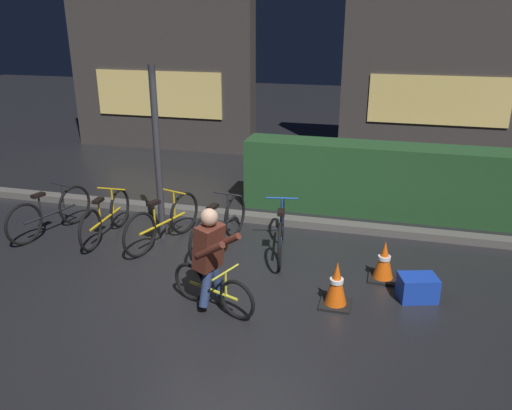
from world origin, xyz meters
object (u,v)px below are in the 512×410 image
(parked_bike_center_right, at_px, (219,227))
(street_post, at_px, (158,156))
(parked_bike_leftmost, at_px, (50,213))
(cyclist, at_px, (212,259))
(parked_bike_center_left, at_px, (163,222))
(blue_crate, at_px, (418,288))
(traffic_cone_far, at_px, (384,261))
(parked_bike_left_mid, at_px, (106,218))
(parked_bike_right_mid, at_px, (281,231))
(traffic_cone_near, at_px, (336,285))

(parked_bike_center_right, bearing_deg, street_post, 89.43)
(parked_bike_leftmost, height_order, cyclist, cyclist)
(parked_bike_center_left, bearing_deg, blue_crate, -84.10)
(street_post, xyz_separation_m, traffic_cone_far, (3.32, -0.50, -1.04))
(street_post, xyz_separation_m, blue_crate, (3.74, -0.90, -1.14))
(parked_bike_leftmost, height_order, parked_bike_center_right, parked_bike_center_right)
(parked_bike_center_left, relative_size, parked_bike_center_right, 0.96)
(parked_bike_left_mid, bearing_deg, parked_bike_center_right, -90.67)
(street_post, xyz_separation_m, parked_bike_center_left, (0.12, -0.22, -0.95))
(street_post, relative_size, parked_bike_right_mid, 1.60)
(traffic_cone_far, bearing_deg, parked_bike_leftmost, 177.74)
(cyclist, bearing_deg, parked_bike_center_right, 126.61)
(parked_bike_left_mid, height_order, parked_bike_center_right, parked_bike_center_right)
(parked_bike_center_right, distance_m, parked_bike_right_mid, 0.90)
(traffic_cone_near, bearing_deg, parked_bike_leftmost, 167.63)
(parked_bike_leftmost, relative_size, parked_bike_center_left, 0.98)
(parked_bike_left_mid, xyz_separation_m, parked_bike_center_left, (0.94, 0.02, 0.02))
(traffic_cone_near, bearing_deg, street_post, 155.15)
(parked_bike_left_mid, bearing_deg, street_post, -76.45)
(parked_bike_center_right, height_order, traffic_cone_far, parked_bike_center_right)
(parked_bike_leftmost, height_order, parked_bike_center_left, parked_bike_center_left)
(parked_bike_leftmost, height_order, traffic_cone_far, parked_bike_leftmost)
(parked_bike_leftmost, distance_m, cyclist, 3.48)
(street_post, bearing_deg, cyclist, -50.28)
(parked_bike_leftmost, relative_size, traffic_cone_near, 2.75)
(parked_bike_leftmost, relative_size, parked_bike_right_mid, 0.96)
(parked_bike_right_mid, bearing_deg, parked_bike_leftmost, 83.17)
(parked_bike_left_mid, distance_m, blue_crate, 4.60)
(parked_bike_left_mid, xyz_separation_m, traffic_cone_near, (3.62, -1.06, -0.06))
(traffic_cone_far, bearing_deg, cyclist, -147.39)
(parked_bike_left_mid, relative_size, cyclist, 1.25)
(street_post, relative_size, cyclist, 2.08)
(parked_bike_leftmost, distance_m, parked_bike_left_mid, 0.92)
(traffic_cone_far, xyz_separation_m, blue_crate, (0.41, -0.40, -0.11))
(parked_bike_center_left, xyz_separation_m, traffic_cone_far, (3.20, -0.28, -0.09))
(traffic_cone_near, xyz_separation_m, blue_crate, (0.93, 0.40, -0.12))
(parked_bike_leftmost, relative_size, parked_bike_left_mid, 1.00)
(parked_bike_center_right, bearing_deg, blue_crate, -95.43)
(parked_bike_center_left, bearing_deg, traffic_cone_near, -95.36)
(traffic_cone_near, distance_m, traffic_cone_far, 0.95)
(parked_bike_left_mid, bearing_deg, parked_bike_center_left, -91.85)
(parked_bike_right_mid, bearing_deg, traffic_cone_far, -116.53)
(blue_crate, bearing_deg, street_post, 166.46)
(street_post, distance_m, cyclist, 2.33)
(parked_bike_center_left, bearing_deg, parked_bike_right_mid, -68.94)
(street_post, relative_size, parked_bike_center_left, 1.63)
(parked_bike_leftmost, bearing_deg, parked_bike_right_mid, -71.65)
(parked_bike_leftmost, height_order, parked_bike_right_mid, parked_bike_right_mid)
(parked_bike_center_left, xyz_separation_m, traffic_cone_near, (2.68, -1.08, -0.07))
(blue_crate, bearing_deg, parked_bike_leftmost, 173.79)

